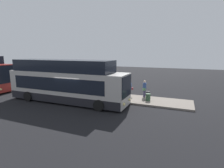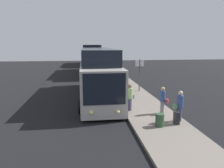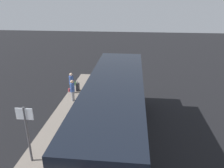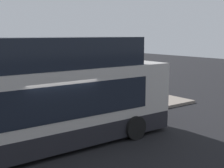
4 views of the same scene
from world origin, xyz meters
The scene contains 9 objects.
ground centered at (0.00, 0.00, 0.00)m, with size 80.00×80.00×0.00m, color black.
platform centered at (0.00, 3.12, 0.08)m, with size 20.00×3.04×0.15m.
bus_lead centered at (-1.02, 0.28, 1.71)m, with size 11.64×2.89×3.88m.
passenger_boarding centered at (4.08, 3.82, 1.03)m, with size 0.52×0.58×1.61m.
passenger_waiting centered at (5.45, 4.25, 1.05)m, with size 0.36×0.53×1.65m.
passenger_with_bags centered at (3.24, 2.00, 1.04)m, with size 0.65×0.63×1.66m.
suitcase centered at (5.90, 3.91, 0.48)m, with size 0.34×0.23×0.89m.
sign_post centered at (-2.29, 4.03, 1.93)m, with size 0.10×0.76×2.77m.
trash_bin centered at (6.08, 2.94, 0.48)m, with size 0.44×0.44×0.65m.
Camera 1 is at (8.99, -12.77, 4.59)m, focal length 28.00 mm.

